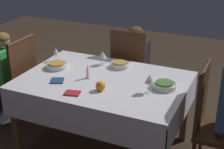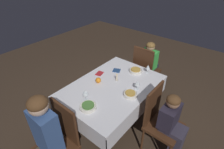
# 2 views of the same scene
# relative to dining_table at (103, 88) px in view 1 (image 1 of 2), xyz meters

# --- Properties ---
(ground_plane) EXTENTS (8.00, 8.00, 0.00)m
(ground_plane) POSITION_rel_dining_table_xyz_m (0.00, 0.00, -0.65)
(ground_plane) COLOR #3D2D21
(dining_table) EXTENTS (1.48, 1.03, 0.73)m
(dining_table) POSITION_rel_dining_table_xyz_m (0.00, 0.00, 0.00)
(dining_table) COLOR silver
(dining_table) RESTS_ON ground_plane
(chair_east) EXTENTS (0.43, 0.43, 1.00)m
(chair_east) POSITION_rel_dining_table_xyz_m (0.99, 0.01, -0.11)
(chair_east) COLOR #472816
(chair_east) RESTS_ON ground_plane
(chair_north) EXTENTS (0.43, 0.43, 1.00)m
(chair_north) POSITION_rel_dining_table_xyz_m (-0.02, 0.77, -0.11)
(chair_north) COLOR #472816
(chair_north) RESTS_ON ground_plane
(chair_west) EXTENTS (0.43, 0.43, 1.00)m
(chair_west) POSITION_rel_dining_table_xyz_m (-0.99, -0.01, -0.11)
(chair_west) COLOR #472816
(chair_west) RESTS_ON ground_plane
(person_child_dark) EXTENTS (0.30, 0.33, 0.99)m
(person_child_dark) POSITION_rel_dining_table_xyz_m (-0.02, 0.95, -0.10)
(person_child_dark) COLOR #383342
(person_child_dark) RESTS_ON ground_plane
(person_child_green) EXTENTS (0.33, 0.30, 1.04)m
(person_child_green) POSITION_rel_dining_table_xyz_m (-1.17, -0.01, -0.08)
(person_child_green) COLOR #282833
(person_child_green) RESTS_ON ground_plane
(bowl_east) EXTENTS (0.21, 0.21, 0.06)m
(bowl_east) POSITION_rel_dining_table_xyz_m (0.55, 0.05, 0.11)
(bowl_east) COLOR silver
(bowl_east) RESTS_ON dining_table
(wine_glass_east) EXTENTS (0.08, 0.08, 0.16)m
(wine_glass_east) POSITION_rel_dining_table_xyz_m (0.46, -0.08, 0.20)
(wine_glass_east) COLOR white
(wine_glass_east) RESTS_ON dining_table
(bowl_north) EXTENTS (0.19, 0.19, 0.06)m
(bowl_north) POSITION_rel_dining_table_xyz_m (0.02, 0.33, 0.11)
(bowl_north) COLOR silver
(bowl_north) RESTS_ON dining_table
(wine_glass_north) EXTENTS (0.08, 0.08, 0.14)m
(wine_glass_north) POSITION_rel_dining_table_xyz_m (-0.16, 0.32, 0.18)
(wine_glass_north) COLOR white
(wine_glass_north) RESTS_ON dining_table
(bowl_west) EXTENTS (0.21, 0.21, 0.06)m
(bowl_west) POSITION_rel_dining_table_xyz_m (-0.53, 0.06, 0.11)
(bowl_west) COLOR silver
(bowl_west) RESTS_ON dining_table
(wine_glass_west) EXTENTS (0.07, 0.07, 0.14)m
(wine_glass_west) POSITION_rel_dining_table_xyz_m (-0.64, 0.22, 0.18)
(wine_glass_west) COLOR white
(wine_glass_west) RESTS_ON dining_table
(candle_centerpiece) EXTENTS (0.04, 0.04, 0.12)m
(candle_centerpiece) POSITION_rel_dining_table_xyz_m (-0.14, -0.03, 0.13)
(candle_centerpiece) COLOR beige
(candle_centerpiece) RESTS_ON dining_table
(orange_fruit) EXTENTS (0.08, 0.08, 0.08)m
(orange_fruit) POSITION_rel_dining_table_xyz_m (0.08, -0.21, 0.13)
(orange_fruit) COLOR orange
(orange_fruit) RESTS_ON dining_table
(napkin_red_folded) EXTENTS (0.15, 0.15, 0.01)m
(napkin_red_folded) POSITION_rel_dining_table_xyz_m (-0.36, -0.20, 0.09)
(napkin_red_folded) COLOR navy
(napkin_red_folded) RESTS_ON dining_table
(napkin_spare_side) EXTENTS (0.14, 0.12, 0.01)m
(napkin_spare_side) POSITION_rel_dining_table_xyz_m (-0.11, -0.36, 0.09)
(napkin_spare_side) COLOR #AD2328
(napkin_spare_side) RESTS_ON dining_table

